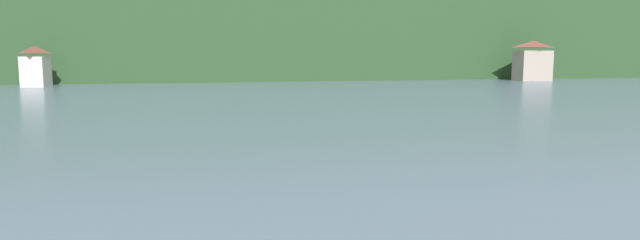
# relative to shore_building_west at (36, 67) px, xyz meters

# --- Properties ---
(wooded_hillside) EXTENTS (352.00, 51.35, 38.46)m
(wooded_hillside) POSITION_rel_shore_building_west_xyz_m (32.56, 34.48, 5.46)
(wooded_hillside) COLOR #264223
(wooded_hillside) RESTS_ON ground_plane
(shore_building_west) EXTENTS (3.33, 5.39, 6.06)m
(shore_building_west) POSITION_rel_shore_building_west_xyz_m (0.00, 0.00, 0.00)
(shore_building_west) COLOR beige
(shore_building_west) RESTS_ON ground_plane
(shore_building_westcentral) EXTENTS (6.43, 3.87, 7.34)m
(shore_building_westcentral) POSITION_rel_shore_building_west_xyz_m (84.04, -0.73, 0.62)
(shore_building_westcentral) COLOR gray
(shore_building_westcentral) RESTS_ON ground_plane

